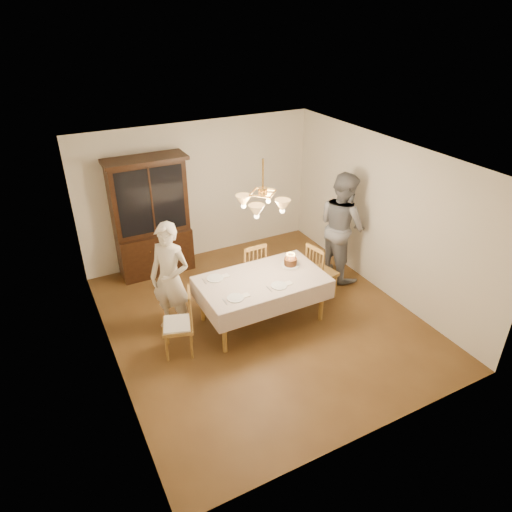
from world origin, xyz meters
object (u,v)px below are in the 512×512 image
china_hutch (151,219)px  chair_far_side (251,271)px  birthday_cake (290,262)px  elderly_woman (170,279)px  dining_table (262,283)px

china_hutch → chair_far_side: size_ratio=2.16×
china_hutch → chair_far_side: china_hutch is taller
chair_far_side → birthday_cake: (0.40, -0.60, 0.37)m
china_hutch → birthday_cake: bearing=-52.8°
elderly_woman → birthday_cake: size_ratio=5.80×
chair_far_side → elderly_woman: bearing=-168.8°
china_hutch → chair_far_side: 2.01m
elderly_woman → birthday_cake: (1.86, -0.31, -0.05)m
china_hutch → birthday_cake: 2.65m
elderly_woman → birthday_cake: bearing=38.4°
dining_table → birthday_cake: bearing=14.3°
dining_table → chair_far_side: 0.80m
birthday_cake → china_hutch: bearing=127.2°
dining_table → china_hutch: china_hutch is taller
dining_table → china_hutch: (-1.02, 2.25, 0.36)m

